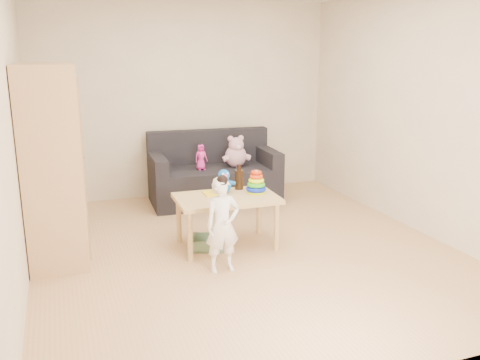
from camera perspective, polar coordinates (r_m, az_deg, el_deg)
name	(u,v)px	position (r m, az deg, el deg)	size (l,w,h in m)	color
room	(244,120)	(4.81, 0.46, 6.79)	(4.50, 4.50, 4.50)	tan
wardrobe	(52,164)	(5.01, -20.37, 1.68)	(0.51, 1.01, 1.82)	#DBAD78
sofa	(215,185)	(6.66, -2.87, -0.52)	(1.64, 0.82, 0.46)	black
play_table	(227,222)	(5.12, -1.50, -4.69)	(1.00, 0.63, 0.53)	tan
storage_bin	(211,243)	(5.15, -3.25, -7.02)	(0.39, 0.29, 0.12)	#5D7E5B
toddler	(223,226)	(4.52, -1.97, -5.21)	(0.31, 0.21, 0.84)	white
pink_bear	(236,154)	(6.62, -0.49, 2.98)	(0.30, 0.26, 0.35)	#CB96AC
doll	(201,157)	(6.46, -4.39, 2.55)	(0.16, 0.11, 0.32)	#F02DA1
ring_stacker	(256,184)	(5.14, 1.83, -0.47)	(0.21, 0.21, 0.24)	#C8DB0B
brown_bottle	(239,179)	(5.28, -0.11, 0.14)	(0.09, 0.09, 0.26)	black
blue_plush	(224,181)	(5.15, -1.86, -0.08)	(0.21, 0.16, 0.25)	blue
wooden_figure	(221,193)	(4.97, -2.10, -1.48)	(0.04, 0.03, 0.10)	brown
yellow_book	(214,193)	(5.14, -2.97, -1.48)	(0.20, 0.20, 0.02)	yellow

